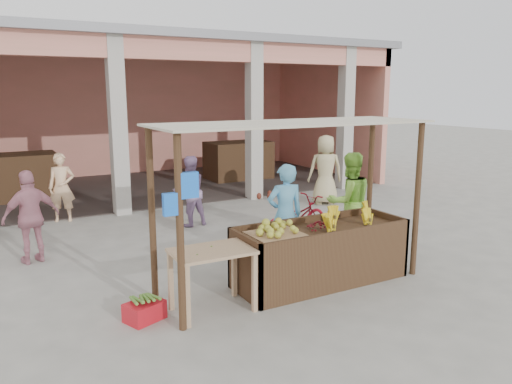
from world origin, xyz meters
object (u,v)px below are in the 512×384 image
side_table (212,260)px  motorcycle (296,218)px  red_crate (145,311)px  fruit_stall (320,256)px  vendor_blue (285,212)px  vendor_green (349,199)px

side_table → motorcycle: motorcycle is taller
side_table → red_crate: size_ratio=2.27×
fruit_stall → red_crate: 2.69m
side_table → motorcycle: (2.64, 2.05, -0.24)m
motorcycle → fruit_stall: bearing=143.6°
vendor_blue → vendor_green: 1.43m
side_table → red_crate: bearing=170.8°
side_table → motorcycle: 3.35m
side_table → vendor_green: 3.40m
side_table → red_crate: (-0.86, 0.16, -0.57)m
red_crate → fruit_stall: bearing=-21.6°
side_table → vendor_blue: size_ratio=0.58×
vendor_blue → motorcycle: 1.41m
vendor_blue → vendor_green: vendor_green is taller
fruit_stall → side_table: 1.85m
fruit_stall → vendor_blue: vendor_blue is taller
vendor_green → red_crate: bearing=24.7°
side_table → vendor_green: (3.19, 1.16, 0.24)m
fruit_stall → vendor_blue: (-0.06, 0.90, 0.49)m
vendor_green → motorcycle: bearing=-47.8°
red_crate → vendor_green: 4.24m
fruit_stall → side_table: side_table is taller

